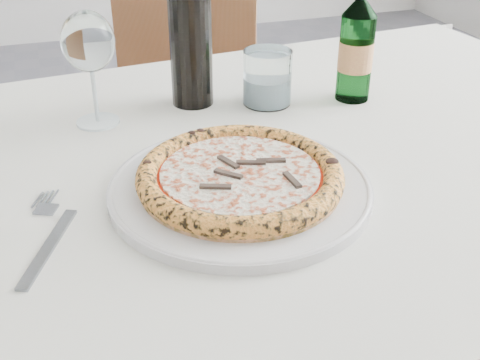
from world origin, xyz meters
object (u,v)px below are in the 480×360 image
Objects in this scene: wine_bottle at (190,33)px; plate at (240,187)px; beer_bottle at (356,48)px; pizza at (240,176)px; chair_far at (182,96)px; dining_table at (220,206)px; wine_glass at (88,44)px; tumbler at (267,81)px.

plate is at bearing -92.55° from wine_bottle.
pizza is at bearing -139.11° from beer_bottle.
chair_far is 3.95× the size of beer_bottle.
plate is 1.18× the size of wine_bottle.
dining_table is 0.15m from pizza.
plate is at bearing -61.21° from wine_glass.
plate reaches higher than dining_table.
beer_bottle reaches higher than chair_far.
plate is 0.40m from beer_bottle.
wine_glass is (-0.16, 0.19, 0.22)m from dining_table.
dining_table is at bearing 90.00° from pizza.
wine_glass reaches higher than dining_table.
dining_table is 5.51× the size of wine_bottle.
chair_far is 3.38× the size of pizza.
plate is 3.68× the size of tumbler.
chair_far is at bearing 80.06° from wine_bottle.
beer_bottle is at bearing -3.95° from wine_glass.
chair_far is 0.94m from pizza.
pizza is 0.40m from beer_bottle.
plate is 1.50× the size of beer_bottle.
tumbler reaches higher than plate.
pizza is 0.34m from wine_glass.
beer_bottle is (0.29, 0.16, 0.18)m from dining_table.
dining_table is 0.31m from wine_bottle.
beer_bottle is (0.29, 0.26, 0.09)m from plate.
wine_bottle is (-0.10, -0.58, 0.35)m from chair_far.
dining_table is at bearing -93.69° from wine_bottle.
chair_far is 3.12× the size of wine_bottle.
chair_far is at bearing 81.78° from dining_table.
wine_bottle is at bearing 166.39° from beer_bottle.
tumbler reaches higher than pizza.
beer_bottle is (0.45, -0.03, -0.04)m from wine_glass.
tumbler is at bearing -0.93° from wine_glass.
beer_bottle is at bearing 27.76° from dining_table.
beer_bottle reaches higher than tumbler.
pizza is 0.34m from wine_bottle.
wine_bottle is (0.01, 0.32, 0.12)m from plate.
plate is 0.02m from pizza.
dining_table is 6.99× the size of beer_bottle.
wine_glass reaches higher than tumbler.
chair_far is at bearing 66.01° from wine_glass.
pizza is at bearing -97.31° from chair_far.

